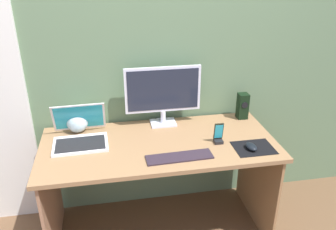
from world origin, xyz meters
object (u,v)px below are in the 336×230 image
(phone_in_dock, at_px, (218,136))
(laptop, at_px, (80,135))
(speaker_right, at_px, (243,106))
(fishbowl, at_px, (77,122))
(monitor, at_px, (163,93))
(mouse, at_px, (251,147))
(keyboard_external, at_px, (179,157))

(phone_in_dock, bearing_deg, laptop, 168.68)
(speaker_right, relative_size, fishbowl, 1.30)
(monitor, bearing_deg, mouse, -43.57)
(keyboard_external, relative_size, phone_in_dock, 2.91)
(fishbowl, relative_size, keyboard_external, 0.37)
(laptop, distance_m, keyboard_external, 0.68)
(keyboard_external, xyz_separation_m, mouse, (0.46, 0.01, 0.02))
(monitor, height_order, phone_in_dock, monitor)
(speaker_right, height_order, laptop, laptop)
(laptop, distance_m, fishbowl, 0.15)
(mouse, bearing_deg, speaker_right, 68.08)
(speaker_right, height_order, mouse, speaker_right)
(monitor, xyz_separation_m, phone_in_dock, (0.31, -0.33, -0.19))
(monitor, bearing_deg, phone_in_dock, -47.50)
(monitor, distance_m, fishbowl, 0.62)
(monitor, xyz_separation_m, mouse, (0.48, -0.46, -0.22))
(monitor, xyz_separation_m, laptop, (-0.58, -0.16, -0.19))
(speaker_right, distance_m, mouse, 0.47)
(laptop, xyz_separation_m, keyboard_external, (0.60, -0.32, -0.04))
(keyboard_external, relative_size, mouse, 4.06)
(mouse, bearing_deg, fishbowl, 149.38)
(speaker_right, bearing_deg, keyboard_external, -141.08)
(fishbowl, bearing_deg, mouse, -22.66)
(speaker_right, xyz_separation_m, mouse, (-0.11, -0.45, -0.08))
(monitor, distance_m, speaker_right, 0.61)
(laptop, relative_size, fishbowl, 2.41)
(phone_in_dock, bearing_deg, fishbowl, 160.13)
(mouse, height_order, phone_in_dock, phone_in_dock)
(monitor, relative_size, fishbowl, 3.58)
(fishbowl, relative_size, mouse, 1.49)
(monitor, distance_m, laptop, 0.63)
(keyboard_external, height_order, mouse, mouse)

